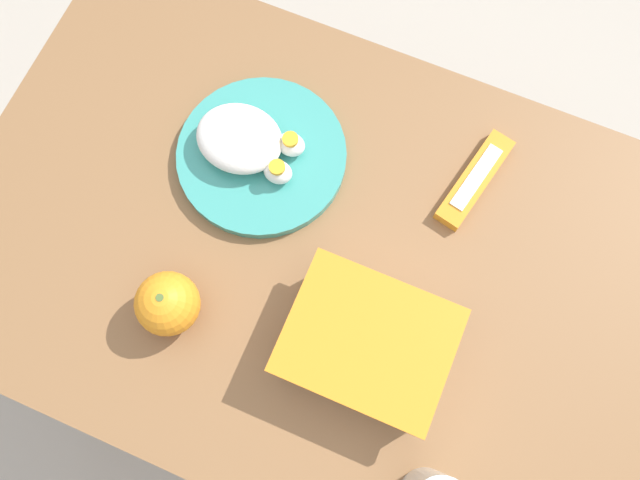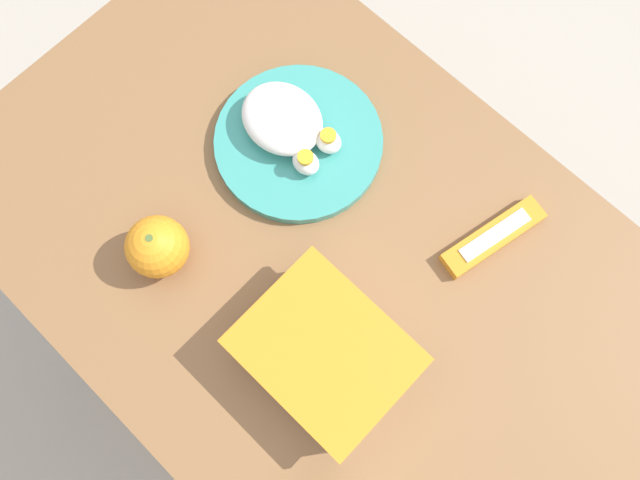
{
  "view_description": "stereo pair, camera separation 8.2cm",
  "coord_description": "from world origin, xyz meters",
  "px_view_note": "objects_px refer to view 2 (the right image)",
  "views": [
    {
      "loc": [
        -0.05,
        0.2,
        1.56
      ],
      "look_at": [
        0.03,
        -0.01,
        0.77
      ],
      "focal_mm": 35.0,
      "sensor_mm": 36.0,
      "label": 1
    },
    {
      "loc": [
        -0.12,
        0.16,
        1.56
      ],
      "look_at": [
        0.03,
        -0.01,
        0.77
      ],
      "focal_mm": 35.0,
      "sensor_mm": 36.0,
      "label": 2
    }
  ],
  "objects_px": {
    "food_container": "(325,353)",
    "orange_fruit": "(157,247)",
    "rice_plate": "(294,135)",
    "candy_bar": "(493,237)"
  },
  "relations": [
    {
      "from": "rice_plate",
      "to": "candy_bar",
      "type": "height_order",
      "value": "rice_plate"
    },
    {
      "from": "orange_fruit",
      "to": "rice_plate",
      "type": "xyz_separation_m",
      "value": [
        -0.01,
        -0.24,
        -0.02
      ]
    },
    {
      "from": "rice_plate",
      "to": "candy_bar",
      "type": "distance_m",
      "value": 0.31
    },
    {
      "from": "food_container",
      "to": "orange_fruit",
      "type": "distance_m",
      "value": 0.26
    },
    {
      "from": "food_container",
      "to": "rice_plate",
      "type": "xyz_separation_m",
      "value": [
        0.24,
        -0.19,
        -0.01
      ]
    },
    {
      "from": "food_container",
      "to": "orange_fruit",
      "type": "relative_size",
      "value": 2.43
    },
    {
      "from": "orange_fruit",
      "to": "candy_bar",
      "type": "distance_m",
      "value": 0.45
    },
    {
      "from": "food_container",
      "to": "orange_fruit",
      "type": "xyz_separation_m",
      "value": [
        0.25,
        0.05,
        0.01
      ]
    },
    {
      "from": "orange_fruit",
      "to": "candy_bar",
      "type": "bearing_deg",
      "value": -133.28
    },
    {
      "from": "orange_fruit",
      "to": "candy_bar",
      "type": "relative_size",
      "value": 0.52
    }
  ]
}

